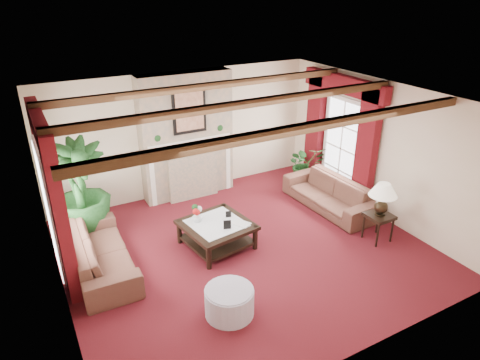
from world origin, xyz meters
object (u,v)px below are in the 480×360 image
side_table (378,227)px  ottoman (229,302)px  potted_palm (83,210)px  sofa_left (100,246)px  sofa_right (330,189)px  coffee_table (217,234)px

side_table → ottoman: size_ratio=0.74×
potted_palm → sofa_left: bearing=-88.5°
sofa_right → coffee_table: bearing=-88.7°
potted_palm → ottoman: (1.38, -3.17, -0.31)m
sofa_right → ottoman: sofa_right is taller
sofa_right → potted_palm: 4.88m
side_table → coffee_table: bearing=155.3°
sofa_left → side_table: size_ratio=4.19×
sofa_left → sofa_right: bearing=-89.5°
coffee_table → ottoman: 1.77m
ottoman → side_table: bearing=7.5°
sofa_left → potted_palm: bearing=3.4°
coffee_table → side_table: bearing=-33.0°
sofa_right → ottoman: bearing=-63.5°
side_table → potted_palm: bearing=149.5°
sofa_left → ottoman: sofa_left is taller
sofa_left → sofa_right: 4.66m
sofa_left → coffee_table: 1.99m
sofa_right → potted_palm: bearing=-108.4°
sofa_left → potted_palm: size_ratio=1.18×
ottoman → sofa_right: bearing=29.2°
potted_palm → ottoman: 3.47m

